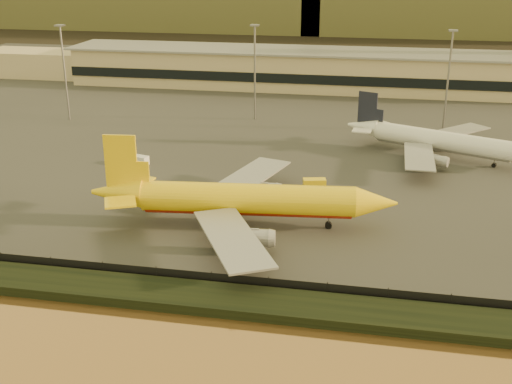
% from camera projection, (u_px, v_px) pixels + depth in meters
% --- Properties ---
extents(ground, '(900.00, 900.00, 0.00)m').
position_uv_depth(ground, '(220.00, 247.00, 101.54)').
color(ground, black).
rests_on(ground, ground).
extents(embankment, '(320.00, 7.00, 1.40)m').
position_uv_depth(embankment, '(190.00, 297.00, 85.69)').
color(embankment, black).
rests_on(embankment, ground).
extents(tarmac, '(320.00, 220.00, 0.20)m').
position_uv_depth(tarmac, '(298.00, 109.00, 188.67)').
color(tarmac, '#2D2D2D').
rests_on(tarmac, ground).
extents(perimeter_fence, '(300.00, 0.05, 2.20)m').
position_uv_depth(perimeter_fence, '(198.00, 279.00, 89.15)').
color(perimeter_fence, black).
rests_on(perimeter_fence, tarmac).
extents(terminal_building, '(202.00, 25.00, 12.60)m').
position_uv_depth(terminal_building, '(267.00, 68.00, 217.08)').
color(terminal_building, tan).
rests_on(terminal_building, tarmac).
extents(apron_light_masts, '(152.20, 12.20, 25.40)m').
position_uv_depth(apron_light_masts, '(348.00, 69.00, 162.10)').
color(apron_light_masts, slate).
rests_on(apron_light_masts, tarmac).
extents(dhl_cargo_jet, '(51.69, 50.34, 15.43)m').
position_uv_depth(dhl_cargo_jet, '(242.00, 200.00, 107.37)').
color(dhl_cargo_jet, yellow).
rests_on(dhl_cargo_jet, tarmac).
extents(white_narrowbody_jet, '(42.57, 40.21, 12.81)m').
position_uv_depth(white_narrowbody_jet, '(438.00, 141.00, 143.07)').
color(white_narrowbody_jet, silver).
rests_on(white_narrowbody_jet, tarmac).
extents(gse_vehicle_yellow, '(4.73, 2.92, 1.98)m').
position_uv_depth(gse_vehicle_yellow, '(314.00, 184.00, 125.31)').
color(gse_vehicle_yellow, yellow).
rests_on(gse_vehicle_yellow, tarmac).
extents(gse_vehicle_white, '(4.66, 3.01, 1.93)m').
position_uv_depth(gse_vehicle_white, '(139.00, 160.00, 139.44)').
color(gse_vehicle_white, silver).
rests_on(gse_vehicle_white, tarmac).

